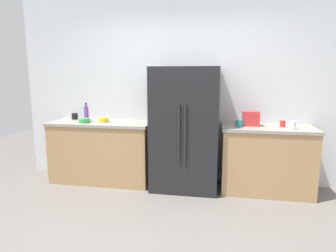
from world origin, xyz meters
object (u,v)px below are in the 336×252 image
(toaster, at_px, (251,119))
(bowl_a, at_px, (103,120))
(cup_b, at_px, (283,124))
(cup_a, at_px, (293,125))
(cup_c, at_px, (239,123))
(bowl_b, at_px, (85,121))
(cup_d, at_px, (75,116))
(refrigerator, at_px, (185,129))
(bottle_a, at_px, (86,113))

(toaster, xyz_separation_m, bowl_a, (-2.10, -0.07, -0.07))
(cup_b, bearing_deg, toaster, 178.05)
(cup_a, bearing_deg, toaster, 161.33)
(cup_c, distance_m, bowl_b, 2.19)
(cup_d, distance_m, bowl_a, 0.58)
(bowl_a, bearing_deg, bowl_b, -158.90)
(cup_c, height_order, bowl_b, cup_c)
(cup_a, bearing_deg, cup_d, 174.88)
(cup_a, relative_size, cup_b, 1.20)
(toaster, height_order, bowl_a, toaster)
(cup_c, xyz_separation_m, cup_d, (-2.49, 0.22, 0.00))
(refrigerator, distance_m, cup_a, 1.40)
(refrigerator, height_order, bowl_a, refrigerator)
(toaster, relative_size, cup_a, 2.22)
(bottle_a, bearing_deg, cup_d, 153.63)
(bottle_a, distance_m, cup_a, 2.90)
(toaster, height_order, cup_a, toaster)
(toaster, height_order, cup_b, toaster)
(cup_b, relative_size, cup_c, 0.90)
(bottle_a, xyz_separation_m, cup_d, (-0.26, 0.13, -0.07))
(cup_d, relative_size, bowl_a, 0.62)
(cup_b, distance_m, bowl_a, 2.51)
(bottle_a, relative_size, cup_d, 2.83)
(bottle_a, height_order, cup_c, bottle_a)
(bottle_a, xyz_separation_m, bowl_b, (0.04, -0.15, -0.08))
(cup_c, relative_size, bowl_a, 0.61)
(cup_b, distance_m, bowl_b, 2.77)
(toaster, bearing_deg, cup_d, 177.57)
(bottle_a, height_order, bowl_a, bottle_a)
(bowl_a, bearing_deg, cup_c, -1.10)
(cup_b, xyz_separation_m, cup_d, (-3.06, 0.13, 0.01))
(refrigerator, xyz_separation_m, bowl_a, (-1.22, 0.02, 0.09))
(bowl_b, bearing_deg, cup_b, 3.17)
(refrigerator, distance_m, toaster, 0.90)
(cup_a, bearing_deg, bottle_a, 176.97)
(toaster, relative_size, bottle_a, 0.82)
(toaster, xyz_separation_m, bowl_b, (-2.35, -0.17, -0.07))
(refrigerator, height_order, cup_d, refrigerator)
(cup_a, height_order, cup_d, cup_a)
(refrigerator, xyz_separation_m, cup_c, (0.72, -0.02, 0.11))
(cup_a, bearing_deg, bowl_a, 177.82)
(cup_b, distance_m, cup_c, 0.58)
(cup_a, height_order, bowl_a, cup_a)
(bowl_a, relative_size, bowl_b, 0.94)
(toaster, bearing_deg, cup_b, -1.95)
(cup_b, bearing_deg, bowl_a, -178.69)
(cup_c, xyz_separation_m, bowl_b, (-2.19, -0.06, -0.02))
(cup_c, distance_m, cup_d, 2.50)
(toaster, xyz_separation_m, bottle_a, (-2.39, -0.02, 0.02))
(cup_a, relative_size, bowl_b, 0.62)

